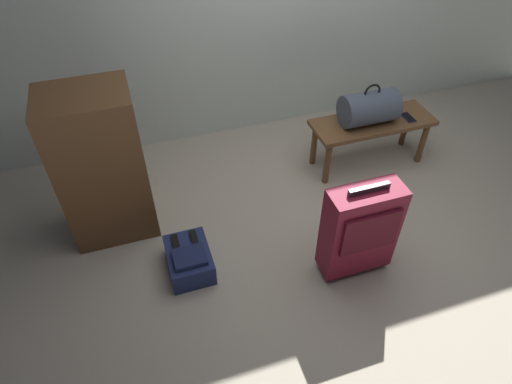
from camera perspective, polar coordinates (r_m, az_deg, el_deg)
name	(u,v)px	position (r m, az deg, el deg)	size (l,w,h in m)	color
ground_plane	(339,237)	(3.27, 10.74, -5.69)	(6.60, 6.60, 0.00)	#B2A893
bench	(372,127)	(3.75, 14.77, 8.08)	(1.00, 0.36, 0.42)	brown
duffel_bag_slate	(369,108)	(3.61, 14.44, 10.50)	(0.44, 0.26, 0.34)	#475160
cell_phone	(408,117)	(3.82, 19.10, 9.11)	(0.07, 0.14, 0.01)	#191E4C
suitcase_upright_burgundy	(360,229)	(2.83, 13.33, -4.72)	(0.46, 0.22, 0.73)	maroon
backpack_navy	(189,259)	(2.99, -8.63, -8.61)	(0.28, 0.38, 0.21)	navy
side_cabinet	(102,167)	(3.10, -19.34, 3.09)	(0.56, 0.44, 1.10)	brown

